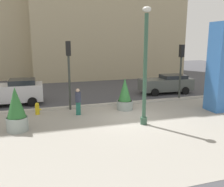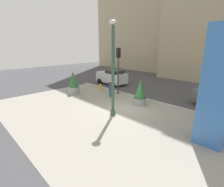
{
  "view_description": "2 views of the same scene",
  "coord_description": "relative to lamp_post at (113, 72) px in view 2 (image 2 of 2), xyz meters",
  "views": [
    {
      "loc": [
        -5.18,
        -12.9,
        4.48
      ],
      "look_at": [
        -1.14,
        0.05,
        1.53
      ],
      "focal_mm": 39.88,
      "sensor_mm": 36.0,
      "label": 1
    },
    {
      "loc": [
        7.81,
        -8.69,
        4.62
      ],
      "look_at": [
        -0.7,
        -0.37,
        1.18
      ],
      "focal_mm": 26.85,
      "sensor_mm": 36.0,
      "label": 2
    }
  ],
  "objects": [
    {
      "name": "traffic_light_far_side",
      "position": [
        -3.37,
        4.05,
        0.02
      ],
      "size": [
        0.28,
        0.42,
        4.39
      ],
      "color": "#333833",
      "rests_on": "ground_plane"
    },
    {
      "name": "potted_plant_curbside",
      "position": [
        -6.43,
        0.96,
        -1.91
      ],
      "size": [
        1.05,
        1.05,
        2.24
      ],
      "color": "gray",
      "rests_on": "ground_plane"
    },
    {
      "name": "ground_plane",
      "position": [
        -0.25,
        5.22,
        -2.96
      ],
      "size": [
        60.0,
        60.0,
        0.0
      ],
      "primitive_type": "plane",
      "color": "#47474C"
    },
    {
      "name": "fire_hydrant",
      "position": [
        -5.44,
        3.56,
        -2.59
      ],
      "size": [
        0.36,
        0.26,
        0.75
      ],
      "color": "gold",
      "rests_on": "ground_plane"
    },
    {
      "name": "plaza_pavement",
      "position": [
        -0.25,
        -0.78,
        -2.96
      ],
      "size": [
        18.0,
        10.0,
        0.02
      ],
      "primitive_type": "cube",
      "color": "#9E998E",
      "rests_on": "ground_plane"
    },
    {
      "name": "curb_strip",
      "position": [
        -0.25,
        4.34,
        -2.88
      ],
      "size": [
        18.0,
        0.24,
        0.16
      ],
      "primitive_type": "cube",
      "color": "#B7B2A8",
      "rests_on": "ground_plane"
    },
    {
      "name": "art_pillar_blue",
      "position": [
        5.69,
        1.08,
        -0.19
      ],
      "size": [
        1.28,
        1.28,
        5.53
      ],
      "primitive_type": "cube",
      "color": "#3870BC",
      "rests_on": "ground_plane"
    },
    {
      "name": "pedestrian_on_sidewalk",
      "position": [
        -3.07,
        2.76,
        -2.05
      ],
      "size": [
        0.41,
        0.41,
        1.63
      ],
      "color": "#236656",
      "rests_on": "ground_plane"
    },
    {
      "name": "traffic_light_corner",
      "position": [
        4.88,
        4.32,
        -0.16
      ],
      "size": [
        0.28,
        0.42,
        4.12
      ],
      "color": "#333833",
      "rests_on": "ground_plane"
    },
    {
      "name": "lamp_post",
      "position": [
        0.0,
        0.0,
        0.0
      ],
      "size": [
        0.44,
        0.44,
        6.07
      ],
      "color": "#335642",
      "rests_on": "ground_plane"
    },
    {
      "name": "car_far_lane",
      "position": [
        -6.85,
        6.58,
        -2.05
      ],
      "size": [
        3.9,
        2.1,
        1.77
      ],
      "color": "silver",
      "rests_on": "ground_plane"
    },
    {
      "name": "potted_plant_near_left",
      "position": [
        0.01,
        3.01,
        -2.03
      ],
      "size": [
        1.04,
        1.04,
        2.07
      ],
      "color": "gray",
      "rests_on": "ground_plane"
    }
  ]
}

